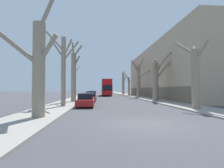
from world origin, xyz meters
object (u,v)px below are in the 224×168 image
Objects in this scene: street_tree_left_0 at (38,64)px; street_tree_right_0 at (195,74)px; street_tree_right_1 at (156,78)px; street_tree_left_2 at (74,75)px; street_tree_right_2 at (138,78)px; street_tree_right_4 at (123,83)px; double_decker_bus at (106,87)px; parked_car_3 at (92,95)px; street_tree_left_1 at (63,67)px; parked_car_0 at (86,100)px; parked_car_2 at (91,96)px; parked_car_1 at (89,97)px; street_tree_right_3 at (129,85)px.

street_tree_right_0 is at bearing 18.18° from street_tree_left_0.
street_tree_left_0 is 19.69m from street_tree_right_1.
street_tree_left_2 is 1.10× the size of street_tree_right_1.
street_tree_right_2 reaches higher than street_tree_left_2.
street_tree_right_1 is 0.92× the size of street_tree_right_4.
street_tree_right_0 is at bearing -79.21° from double_decker_bus.
double_decker_bus is at bearing 106.09° from street_tree_right_1.
parked_car_3 is (2.16, 12.19, -3.14)m from street_tree_left_2.
street_tree_right_2 reaches higher than street_tree_right_1.
double_decker_bus is at bearing -120.14° from street_tree_right_4.
street_tree_right_1 is 11.86m from street_tree_right_2.
street_tree_left_2 is at bearing 89.01° from street_tree_left_1.
street_tree_left_1 is 2.10× the size of parked_car_3.
parked_car_0 is 12.41m from parked_car_2.
street_tree_left_0 reaches higher than street_tree_right_1.
street_tree_left_0 is at bearing -103.96° from street_tree_right_4.
street_tree_left_0 is 13.06m from street_tree_right_0.
street_tree_right_1 is at bearing 50.32° from street_tree_left_0.
street_tree_right_2 is (-0.10, 11.84, 0.76)m from street_tree_right_1.
street_tree_right_1 reaches higher than parked_car_2.
street_tree_left_1 is 0.72× the size of double_decker_bus.
street_tree_right_2 reaches higher than parked_car_0.
street_tree_left_1 is 31.96m from double_decker_bus.
parked_car_1 is at bearing -175.55° from street_tree_right_1.
parked_car_0 is at bearing 161.02° from street_tree_right_0.
street_tree_left_2 reaches higher than street_tree_right_4.
street_tree_left_0 is 14.81m from parked_car_1.
parked_car_1 is at bearing -90.00° from parked_car_3.
parked_car_0 is at bearing -90.00° from parked_car_3.
parked_car_2 is 0.97× the size of parked_car_3.
street_tree_left_2 reaches higher than street_tree_right_0.
street_tree_left_2 is at bearing -109.54° from parked_car_2.
street_tree_right_4 is (-0.25, 34.40, 0.43)m from street_tree_right_1.
street_tree_right_1 is 11.61m from parked_car_2.
parked_car_0 is at bearing -71.15° from street_tree_left_2.
street_tree_left_1 reaches higher than parked_car_3.
street_tree_right_1 reaches higher than parked_car_0.
street_tree_right_0 reaches higher than parked_car_2.
street_tree_right_3 reaches higher than parked_car_3.
street_tree_right_0 is 33.87m from street_tree_right_3.
double_decker_bus is at bearing 83.56° from parked_car_0.
street_tree_right_0 is (12.20, -9.78, -0.65)m from street_tree_left_2.
parked_car_2 is at bearing -100.69° from double_decker_bus.
parked_car_1 is (-10.04, 10.28, -2.54)m from street_tree_right_0.
parked_car_2 is at bearing 83.22° from street_tree_left_0.
street_tree_left_2 is 12.77m from parked_car_3.
parked_car_0 is at bearing 72.53° from street_tree_left_0.
street_tree_right_2 is at bearing -89.61° from street_tree_right_4.
parked_car_1 is (-3.49, -24.07, -1.90)m from double_decker_bus.
street_tree_left_2 is 1.21× the size of street_tree_right_0.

